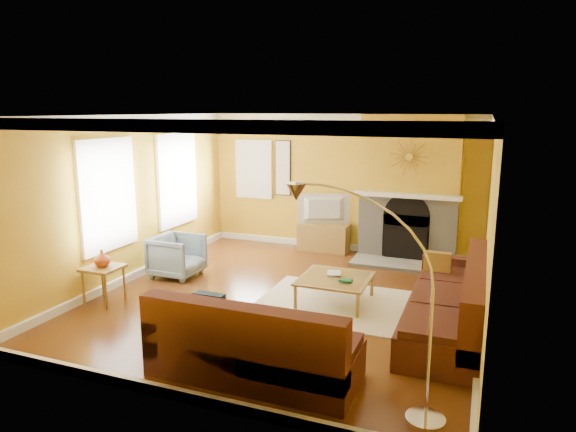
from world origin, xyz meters
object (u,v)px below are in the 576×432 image
at_px(side_table, 104,285).
at_px(armchair, 177,256).
at_px(sectional_sofa, 343,297).
at_px(media_console, 324,237).
at_px(arc_lamp, 366,304).
at_px(coffee_table, 335,290).

bearing_deg(side_table, armchair, 77.95).
distance_m(sectional_sofa, media_console, 3.81).
height_order(side_table, arc_lamp, arc_lamp).
relative_size(coffee_table, armchair, 1.29).
bearing_deg(media_console, arc_lamp, -68.93).
bearing_deg(coffee_table, media_console, 110.55).
xyz_separation_m(coffee_table, arc_lamp, (1.01, -2.56, 0.86)).
distance_m(armchair, arc_lamp, 4.80).
xyz_separation_m(media_console, side_table, (-2.14, -3.89, 0.00)).
xyz_separation_m(media_console, arc_lamp, (2.02, -5.24, 0.79)).
bearing_deg(media_console, armchair, -126.79).
bearing_deg(media_console, side_table, -118.81).
relative_size(sectional_sofa, media_console, 3.80).
height_order(coffee_table, media_console, media_console).
bearing_deg(sectional_sofa, media_console, 110.99).
height_order(armchair, side_table, armchair).
relative_size(media_console, side_table, 1.82).
distance_m(sectional_sofa, arc_lamp, 1.91).
bearing_deg(arc_lamp, coffee_table, 111.61).
xyz_separation_m(coffee_table, armchair, (-2.84, 0.23, 0.16)).
bearing_deg(arc_lamp, side_table, 162.09).
distance_m(side_table, arc_lamp, 4.44).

